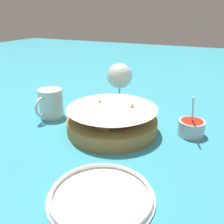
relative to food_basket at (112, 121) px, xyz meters
The scene contains 6 objects.
ground_plane 0.05m from the food_basket, 24.29° to the right, with size 4.00×4.00×0.00m, color teal.
food_basket is the anchor object (origin of this frame).
sauce_cup 0.22m from the food_basket, 108.65° to the left, with size 0.08×0.07×0.13m.
wine_glass 0.24m from the food_basket, 161.70° to the right, with size 0.09×0.09×0.15m.
beer_mug 0.23m from the food_basket, 93.27° to the right, with size 0.11×0.08×0.09m.
side_plate 0.28m from the food_basket, 20.87° to the left, with size 0.20×0.20×0.01m.
Camera 1 is at (0.55, 0.29, 0.32)m, focal length 40.00 mm.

